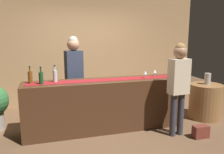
% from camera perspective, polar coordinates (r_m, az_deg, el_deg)
% --- Properties ---
extents(ground_plane, '(10.00, 10.00, 0.00)m').
position_cam_1_polar(ground_plane, '(4.55, -1.93, -12.64)').
color(ground_plane, brown).
extents(back_wall, '(6.00, 0.12, 2.90)m').
position_cam_1_polar(back_wall, '(6.04, -6.52, 7.32)').
color(back_wall, tan).
rests_on(back_wall, ground).
extents(bar_counter, '(2.93, 0.60, 0.96)m').
position_cam_1_polar(bar_counter, '(4.38, -1.97, -6.90)').
color(bar_counter, '#472B19').
rests_on(bar_counter, ground).
extents(counter_runner_cloth, '(2.78, 0.28, 0.01)m').
position_cam_1_polar(counter_runner_cloth, '(4.26, -2.01, -0.73)').
color(counter_runner_cloth, maroon).
rests_on(counter_runner_cloth, bar_counter).
extents(wine_bottle_green, '(0.07, 0.07, 0.30)m').
position_cam_1_polar(wine_bottle_green, '(4.06, -17.15, -0.19)').
color(wine_bottle_green, '#194723').
rests_on(wine_bottle_green, bar_counter).
extents(wine_bottle_amber, '(0.07, 0.07, 0.30)m').
position_cam_1_polar(wine_bottle_amber, '(4.18, -19.58, -0.02)').
color(wine_bottle_amber, brown).
rests_on(wine_bottle_amber, bar_counter).
extents(wine_bottle_clear, '(0.07, 0.07, 0.30)m').
position_cam_1_polar(wine_bottle_clear, '(4.18, -13.92, 0.29)').
color(wine_bottle_clear, '#B2C6C1').
rests_on(wine_bottle_clear, bar_counter).
extents(wine_glass_near_customer, '(0.07, 0.07, 0.14)m').
position_cam_1_polar(wine_glass_near_customer, '(4.46, 8.26, 1.03)').
color(wine_glass_near_customer, silver).
rests_on(wine_glass_near_customer, bar_counter).
extents(wine_glass_mid_counter, '(0.07, 0.07, 0.14)m').
position_cam_1_polar(wine_glass_mid_counter, '(4.66, 10.55, 1.37)').
color(wine_glass_mid_counter, silver).
rests_on(wine_glass_mid_counter, bar_counter).
extents(bartender, '(0.37, 0.27, 1.75)m').
position_cam_1_polar(bartender, '(4.71, -9.39, 1.91)').
color(bartender, '#26262B').
rests_on(bartender, ground).
extents(customer_sipping, '(0.36, 0.23, 1.65)m').
position_cam_1_polar(customer_sipping, '(4.14, 16.21, -0.69)').
color(customer_sipping, '#33333D').
rests_on(customer_sipping, ground).
extents(round_side_table, '(0.68, 0.68, 0.74)m').
position_cam_1_polar(round_side_table, '(5.37, 22.14, -5.57)').
color(round_side_table, olive).
rests_on(round_side_table, ground).
extents(vase_on_side_table, '(0.13, 0.13, 0.24)m').
position_cam_1_polar(vase_on_side_table, '(5.27, 22.57, -0.42)').
color(vase_on_side_table, '#A8A399').
rests_on(vase_on_side_table, round_side_table).
extents(handbag, '(0.28, 0.14, 0.22)m').
position_cam_1_polar(handbag, '(4.43, 21.10, -12.52)').
color(handbag, brown).
rests_on(handbag, ground).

